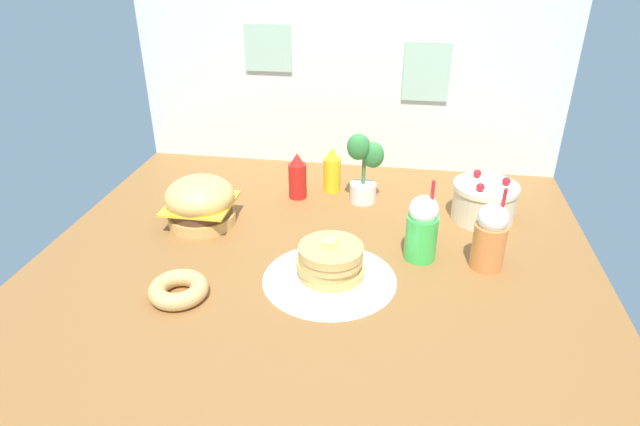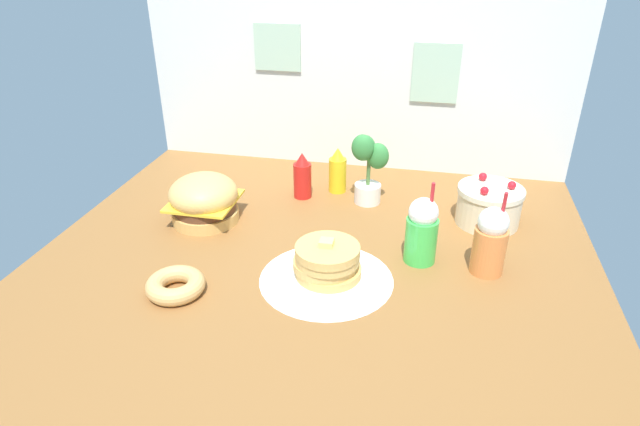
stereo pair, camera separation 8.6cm
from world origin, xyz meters
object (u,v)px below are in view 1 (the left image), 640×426
object	(u,v)px
mustard_bottle	(332,171)
donut_pink_glaze	(178,289)
ketchup_bottle	(297,177)
pancake_stack	(330,264)
cream_soda_cup	(422,228)
orange_float_cup	(490,237)
potted_plant	(363,165)
layer_cake	(484,202)
burger	(200,202)

from	to	relation	value
mustard_bottle	donut_pink_glaze	distance (cm)	93.41
ketchup_bottle	pancake_stack	bearing A→B (deg)	-69.08
cream_soda_cup	orange_float_cup	xyz separation A→B (cm)	(22.56, -2.20, 0.00)
potted_plant	mustard_bottle	bearing A→B (deg)	150.30
mustard_bottle	potted_plant	world-z (taller)	potted_plant
donut_pink_glaze	ketchup_bottle	bearing A→B (deg)	73.29
mustard_bottle	cream_soda_cup	world-z (taller)	cream_soda_cup
cream_soda_cup	ketchup_bottle	bearing A→B (deg)	141.86
layer_cake	cream_soda_cup	xyz separation A→B (cm)	(-24.74, -33.13, 4.13)
layer_cake	ketchup_bottle	size ratio (longest dim) A/B	1.25
layer_cake	orange_float_cup	distance (cm)	35.64
layer_cake	donut_pink_glaze	xyz separation A→B (cm)	(-100.00, -68.89, -4.77)
orange_float_cup	cream_soda_cup	bearing A→B (deg)	174.42
mustard_bottle	cream_soda_cup	size ratio (longest dim) A/B	0.67
mustard_bottle	burger	bearing A→B (deg)	-140.79
burger	ketchup_bottle	distance (cm)	43.79
cream_soda_cup	orange_float_cup	bearing A→B (deg)	-5.58
ketchup_bottle	orange_float_cup	bearing A→B (deg)	-30.02
pancake_stack	potted_plant	bearing A→B (deg)	85.14
layer_cake	mustard_bottle	bearing A→B (deg)	165.17
ketchup_bottle	orange_float_cup	distance (cm)	86.40
layer_cake	potted_plant	size ratio (longest dim) A/B	0.82
donut_pink_glaze	cream_soda_cup	bearing A→B (deg)	25.42
burger	orange_float_cup	xyz separation A→B (cm)	(107.55, -14.17, 2.70)
layer_cake	mustard_bottle	size ratio (longest dim) A/B	1.25
ketchup_bottle	mustard_bottle	world-z (taller)	same
burger	layer_cake	distance (cm)	111.76
donut_pink_glaze	potted_plant	distance (cm)	93.76
mustard_bottle	ketchup_bottle	bearing A→B (deg)	-147.07
cream_soda_cup	potted_plant	xyz separation A→B (cm)	(-24.28, 41.75, 4.62)
pancake_stack	orange_float_cup	distance (cm)	54.85
pancake_stack	orange_float_cup	size ratio (longest dim) A/B	1.13
layer_cake	potted_plant	xyz separation A→B (cm)	(-49.02, 8.63, 8.75)
pancake_stack	cream_soda_cup	xyz separation A→B (cm)	(29.41, 18.67, 5.99)
pancake_stack	burger	bearing A→B (deg)	151.14
cream_soda_cup	pancake_stack	bearing A→B (deg)	-147.60
ketchup_bottle	orange_float_cup	xyz separation A→B (cm)	(74.78, -43.21, 2.52)
mustard_bottle	orange_float_cup	size ratio (longest dim) A/B	0.67
burger	cream_soda_cup	distance (cm)	85.87
cream_soda_cup	mustard_bottle	bearing A→B (deg)	127.68
ketchup_bottle	mustard_bottle	xyz separation A→B (cm)	(13.70, 8.87, 0.00)
burger	donut_pink_glaze	bearing A→B (deg)	-78.48
mustard_bottle	pancake_stack	bearing A→B (deg)	-82.43
mustard_bottle	cream_soda_cup	xyz separation A→B (cm)	(38.52, -49.88, 2.52)
orange_float_cup	mustard_bottle	bearing A→B (deg)	139.55
potted_plant	donut_pink_glaze	bearing A→B (deg)	-123.33
ketchup_bottle	potted_plant	size ratio (longest dim) A/B	0.66
layer_cake	burger	bearing A→B (deg)	-169.08
layer_cake	ketchup_bottle	distance (cm)	77.37
layer_cake	orange_float_cup	bearing A→B (deg)	-93.52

